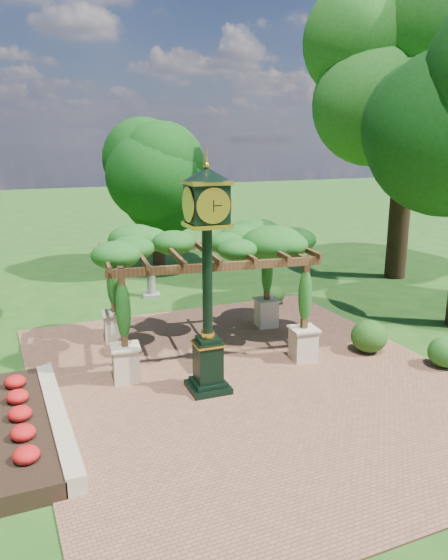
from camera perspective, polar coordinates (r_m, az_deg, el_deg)
name	(u,v)px	position (r m, az deg, el deg)	size (l,w,h in m)	color
ground	(267,397)	(12.88, 4.56, -12.11)	(120.00, 120.00, 0.00)	#1E4714
brick_plaza	(248,379)	(13.67, 2.56, -10.34)	(10.00, 12.00, 0.04)	brown
border_wall	(57,419)	(12.01, -17.01, -13.74)	(0.35, 5.00, 0.40)	#C6B793
flower_bed	(11,429)	(11.99, -21.40, -14.30)	(1.50, 5.00, 0.36)	red
pedestal_clock	(207,261)	(12.09, -1.76, 1.98)	(1.08, 1.08, 5.25)	black
pergola	(204,253)	(14.63, -2.08, 2.85)	(5.83, 4.08, 3.42)	beige
sundial	(151,284)	(20.72, -7.62, -0.40)	(0.74, 0.74, 1.11)	gray
shrub_front	(445,352)	(15.30, 22.09, -7.01)	(0.87, 0.87, 0.78)	#1F5919
shrub_mid	(369,336)	(15.65, 14.91, -5.71)	(0.99, 0.99, 0.90)	#204A15
shrub_back	(274,295)	(19.61, 5.27, -1.56)	(0.71, 0.71, 0.64)	#2C5D1A
tree_north	(157,178)	(24.13, -7.06, 10.50)	(3.75, 3.75, 6.03)	#351F15
tree_east_far	(411,70)	(24.19, 18.96, 20.00)	(5.83, 5.83, 12.23)	#321F13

